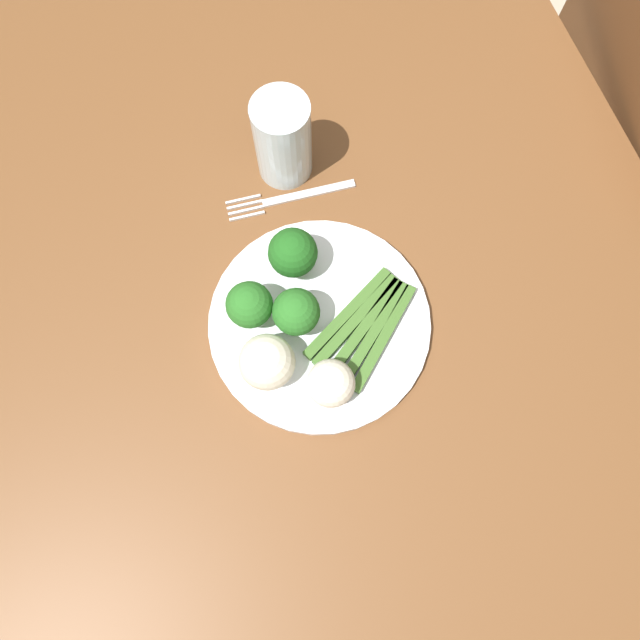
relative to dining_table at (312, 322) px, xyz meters
name	(u,v)px	position (x,y,z in m)	size (l,w,h in m)	color
ground_plane	(315,398)	(0.00, 0.00, -0.65)	(6.00, 6.00, 0.02)	#B7A88E
dining_table	(312,322)	(0.00, 0.00, 0.00)	(1.47, 0.93, 0.73)	brown
chair	(616,167)	(0.14, -0.60, -0.14)	(0.47, 0.47, 0.87)	brown
plate	(320,323)	(-0.03, 0.00, 0.10)	(0.26, 0.26, 0.01)	white
asparagus_bundle	(365,326)	(-0.06, -0.05, 0.11)	(0.13, 0.15, 0.01)	#3D6626
broccoli_near_center	(251,308)	(0.00, 0.07, 0.14)	(0.05, 0.05, 0.06)	#568E33
broccoli_front_left	(293,253)	(0.04, 0.01, 0.15)	(0.06, 0.06, 0.07)	#4C7F2B
broccoli_back	(296,312)	(-0.02, 0.02, 0.14)	(0.05, 0.05, 0.07)	#568E33
cauliflower_right	(331,383)	(-0.11, 0.01, 0.13)	(0.05, 0.05, 0.05)	white
cauliflower_edge	(267,362)	(-0.07, 0.07, 0.14)	(0.06, 0.06, 0.06)	silver
fork	(289,198)	(0.14, -0.02, 0.09)	(0.03, 0.17, 0.00)	silver
water_glass	(283,140)	(0.18, -0.03, 0.15)	(0.07, 0.07, 0.12)	silver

